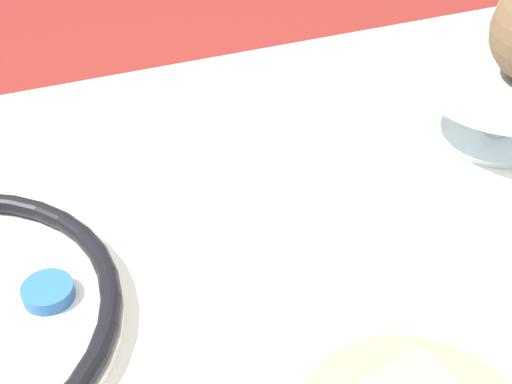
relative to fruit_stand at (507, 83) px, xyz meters
The scene contains 1 object.
fruit_stand is the anchor object (origin of this frame).
Camera 1 is at (-0.19, -0.46, 1.23)m, focal length 50.00 mm.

